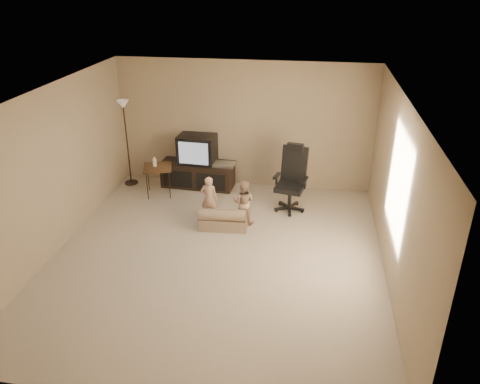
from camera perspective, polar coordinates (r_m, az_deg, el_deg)
The scene contains 9 objects.
floor at distance 7.27m, azimuth -2.81°, elevation -7.83°, with size 5.50×5.50×0.00m, color #C2B19A.
room_shell at distance 6.57m, azimuth -3.09°, elevation 3.32°, with size 5.50×5.50×5.50m.
tv_stand at distance 9.41m, azimuth -5.14°, elevation 3.23°, with size 1.52×0.64×1.07m.
office_chair at distance 8.51m, azimuth 6.26°, elevation 0.63°, with size 0.66×0.69×1.22m.
side_table at distance 9.11m, azimuth -10.05°, elevation 2.95°, with size 0.65×0.65×0.78m.
floor_lamp at distance 9.48m, azimuth -13.84°, elevation 8.04°, with size 0.27×0.27×1.74m.
child_sofa at distance 7.95m, azimuth -2.09°, elevation -3.36°, with size 0.84×0.51×0.40m.
toddler_left at distance 8.09m, azimuth -3.78°, elevation -0.83°, with size 0.30×0.22×0.83m, color tan.
toddler_right at distance 8.00m, azimuth 0.43°, elevation -1.24°, with size 0.39×0.21×0.79m, color tan.
Camera 1 is at (1.31, -5.94, 3.99)m, focal length 35.00 mm.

